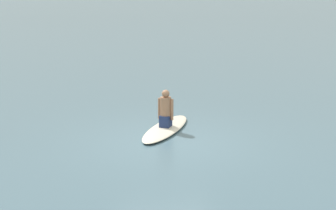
# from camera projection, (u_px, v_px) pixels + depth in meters

# --- Properties ---
(ground_plane) EXTENTS (400.00, 400.00, 0.00)m
(ground_plane) POSITION_uv_depth(u_px,v_px,m) (168.00, 141.00, 12.45)
(ground_plane) COLOR slate
(surfboard) EXTENTS (2.74, 2.11, 0.11)m
(surfboard) POSITION_uv_depth(u_px,v_px,m) (166.00, 128.00, 13.34)
(surfboard) COLOR silver
(surfboard) RESTS_ON ground
(person_paddler) EXTENTS (0.41, 0.40, 0.98)m
(person_paddler) POSITION_uv_depth(u_px,v_px,m) (166.00, 110.00, 13.22)
(person_paddler) COLOR navy
(person_paddler) RESTS_ON surfboard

